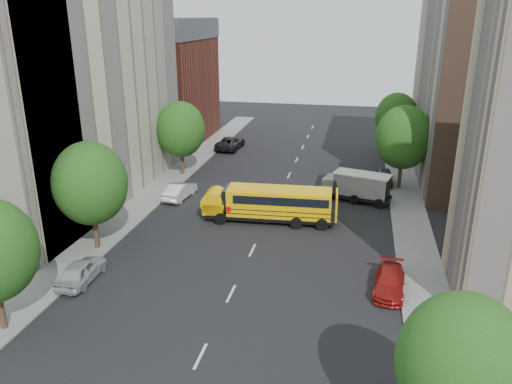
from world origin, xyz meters
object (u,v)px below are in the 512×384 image
(street_tree_1, at_px, (90,183))
(parked_car_2, at_px, (230,143))
(street_tree_4, at_px, (404,137))
(safari_truck, at_px, (357,186))
(street_tree_3, at_px, (462,365))
(street_tree_5, at_px, (396,117))
(school_bus, at_px, (269,202))
(street_tree_2, at_px, (181,129))
(parked_car_1, at_px, (180,191))
(parked_car_3, at_px, (389,282))
(parked_car_0, at_px, (81,271))
(parked_car_4, at_px, (384,177))

(street_tree_1, height_order, parked_car_2, street_tree_1)
(street_tree_4, bearing_deg, safari_truck, -133.75)
(street_tree_3, xyz_separation_m, street_tree_4, (0.00, 32.00, 0.62))
(street_tree_5, distance_m, school_bus, 25.12)
(street_tree_4, distance_m, parked_car_2, 23.18)
(street_tree_2, xyz_separation_m, street_tree_4, (22.00, 0.00, 0.25))
(street_tree_4, xyz_separation_m, street_tree_5, (-0.00, 12.00, -0.37))
(parked_car_1, bearing_deg, school_bus, 164.21)
(safari_truck, height_order, parked_car_2, safari_truck)
(street_tree_5, relative_size, parked_car_1, 1.69)
(street_tree_3, bearing_deg, parked_car_3, 97.66)
(street_tree_5, bearing_deg, street_tree_2, -151.39)
(street_tree_1, distance_m, school_bus, 13.90)
(street_tree_3, xyz_separation_m, parked_car_3, (-1.65, 12.30, -3.82))
(parked_car_0, distance_m, parked_car_3, 19.15)
(safari_truck, bearing_deg, street_tree_4, 61.81)
(safari_truck, xyz_separation_m, parked_car_1, (-15.83, -2.75, -0.65))
(parked_car_0, xyz_separation_m, parked_car_4, (19.20, 23.73, -0.02))
(street_tree_1, xyz_separation_m, parked_car_0, (1.40, -4.50, -4.22))
(street_tree_1, distance_m, street_tree_3, 26.08)
(parked_car_3, bearing_deg, parked_car_1, 149.58)
(street_tree_3, xyz_separation_m, parked_car_4, (-1.40, 33.22, -3.74))
(street_tree_3, relative_size, school_bus, 0.68)
(safari_truck, distance_m, parked_car_4, 5.99)
(parked_car_3, bearing_deg, parked_car_0, -166.81)
(street_tree_2, bearing_deg, street_tree_4, 0.00)
(safari_truck, height_order, parked_car_4, safari_truck)
(street_tree_4, distance_m, safari_truck, 6.82)
(street_tree_4, xyz_separation_m, school_bus, (-10.79, -10.47, -3.45))
(parked_car_1, bearing_deg, safari_truck, -164.26)
(street_tree_4, distance_m, parked_car_1, 21.41)
(parked_car_2, distance_m, parked_car_3, 35.88)
(street_tree_3, height_order, parked_car_1, street_tree_3)
(street_tree_2, xyz_separation_m, parked_car_0, (1.40, -22.50, -4.10))
(street_tree_3, distance_m, parked_car_4, 33.46)
(street_tree_4, relative_size, parked_car_2, 1.43)
(street_tree_2, distance_m, street_tree_4, 22.00)
(street_tree_2, height_order, parked_car_0, street_tree_2)
(street_tree_2, height_order, parked_car_4, street_tree_2)
(parked_car_0, bearing_deg, parked_car_1, -94.74)
(street_tree_2, bearing_deg, parked_car_4, 3.40)
(street_tree_1, height_order, school_bus, street_tree_1)
(parked_car_1, bearing_deg, street_tree_4, -154.92)
(street_tree_2, height_order, school_bus, street_tree_2)
(parked_car_0, relative_size, parked_car_1, 0.96)
(parked_car_0, height_order, parked_car_4, parked_car_0)
(street_tree_2, relative_size, street_tree_4, 0.95)
(street_tree_5, height_order, parked_car_4, street_tree_5)
(safari_truck, xyz_separation_m, parked_car_3, (2.31, -15.55, -0.75))
(street_tree_2, bearing_deg, parked_car_3, -44.08)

